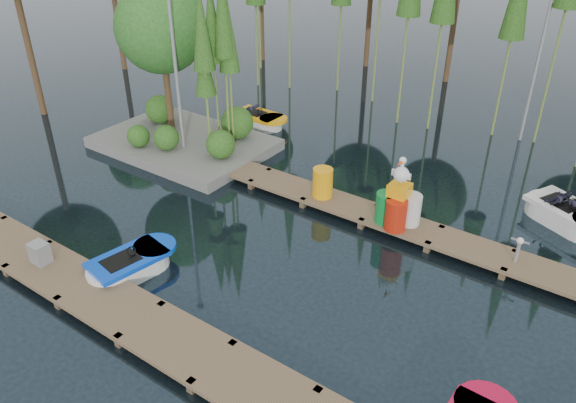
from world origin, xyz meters
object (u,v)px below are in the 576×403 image
Objects in this scene: drum_cluster at (398,206)px; boat_blue at (131,265)px; island at (176,61)px; boat_yellow_far at (259,120)px; utility_cabinet at (40,253)px; yellow_barrel at (323,183)px.

boat_blue is at bearing -130.09° from drum_cluster.
island is 9.55m from drum_cluster.
island is at bearing -90.77° from boat_yellow_far.
drum_cluster is (6.59, 6.84, 0.33)m from utility_cabinet.
island reaches higher than utility_cabinet.
yellow_barrel is (2.15, 5.74, 0.52)m from boat_blue.
yellow_barrel is (4.03, 7.00, 0.18)m from utility_cabinet.
island reaches higher than drum_cluster.
drum_cluster is (4.70, 5.59, 0.67)m from boat_blue.
yellow_barrel reaches higher than utility_cabinet.
boat_yellow_far is 8.94m from drum_cluster.
utility_cabinet is at bearing -61.01° from boat_yellow_far.
utility_cabinet is 0.27× the size of drum_cluster.
boat_yellow_far reaches higher than utility_cabinet.
boat_blue is 7.33m from drum_cluster.
utility_cabinet is at bearing -119.95° from yellow_barrel.
boat_blue is at bearing -49.40° from boat_yellow_far.
utility_cabinet reaches higher than boat_blue.
boat_yellow_far is at bearing 153.67° from drum_cluster.
boat_blue is 2.84× the size of yellow_barrel.
boat_blue is (4.52, -6.53, -2.94)m from island.
boat_yellow_far is (1.24, 3.01, -2.92)m from island.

